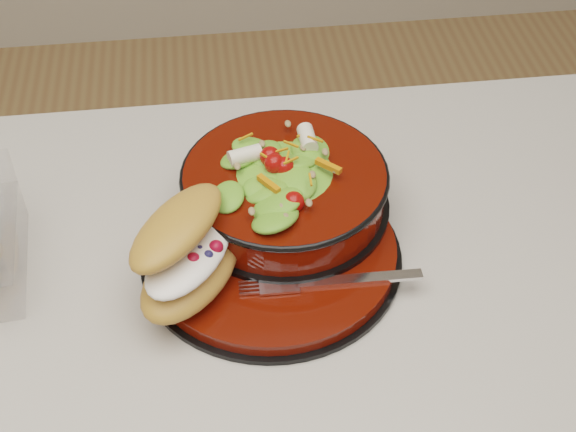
{
  "coord_description": "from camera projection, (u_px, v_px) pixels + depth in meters",
  "views": [
    {
      "loc": [
        -0.15,
        -0.48,
        1.52
      ],
      "look_at": [
        -0.08,
        0.11,
        0.94
      ],
      "focal_mm": 50.0,
      "sensor_mm": 36.0,
      "label": 1
    }
  ],
  "objects": [
    {
      "name": "salad_bowl",
      "position": [
        285.0,
        183.0,
        0.84
      ],
      "size": [
        0.23,
        0.23,
        0.09
      ],
      "rotation": [
        0.0,
        0.0,
        -0.1
      ],
      "color": "black",
      "rests_on": "dinner_plate"
    },
    {
      "name": "croissant",
      "position": [
        188.0,
        254.0,
        0.77
      ],
      "size": [
        0.14,
        0.17,
        0.08
      ],
      "rotation": [
        0.0,
        0.0,
        0.98
      ],
      "color": "#C08B3A",
      "rests_on": "dinner_plate"
    },
    {
      "name": "fork",
      "position": [
        335.0,
        281.0,
        0.79
      ],
      "size": [
        0.16,
        0.02,
        0.0
      ],
      "rotation": [
        0.0,
        0.0,
        1.55
      ],
      "color": "silver",
      "rests_on": "dinner_plate"
    },
    {
      "name": "dinner_plate",
      "position": [
        272.0,
        252.0,
        0.83
      ],
      "size": [
        0.27,
        0.27,
        0.02
      ],
      "rotation": [
        0.0,
        0.0,
        -0.1
      ],
      "color": "black",
      "rests_on": "island_counter"
    }
  ]
}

